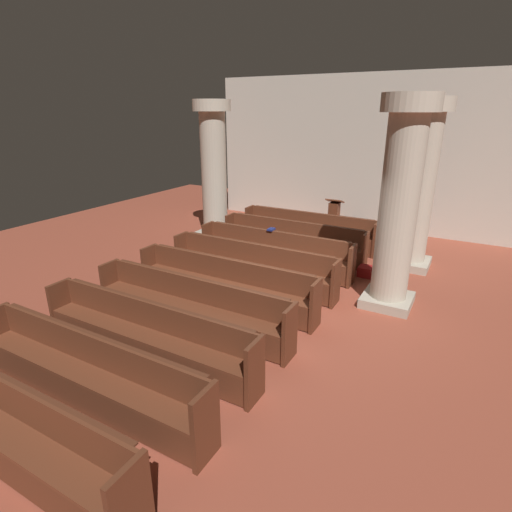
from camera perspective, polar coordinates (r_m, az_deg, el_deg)
ground_plane at (r=7.79m, az=3.14°, el=-6.63°), size 19.20×19.20×0.00m
back_wall at (r=12.79m, az=15.79°, el=13.72°), size 10.00×0.16×4.50m
pew_row_0 at (r=11.00m, az=7.41°, el=3.93°), size 3.70×0.46×0.88m
pew_row_1 at (r=10.09m, az=5.21°, el=2.53°), size 3.70×0.46×0.88m
pew_row_2 at (r=9.20m, az=2.57°, el=0.84°), size 3.70×0.47×0.88m
pew_row_3 at (r=8.34m, az=-0.61°, el=-1.19°), size 3.70×0.46×0.88m
pew_row_4 at (r=7.53m, az=-4.51°, el=-3.67°), size 3.70×0.46×0.88m
pew_row_5 at (r=6.78m, az=-9.34°, el=-6.70°), size 3.70×0.47×0.88m
pew_row_6 at (r=6.11m, az=-15.38°, el=-10.37°), size 3.70×0.46×0.88m
pew_row_7 at (r=5.56m, az=-22.96°, el=-14.69°), size 3.70×0.46×0.88m
pew_row_8 at (r=5.15m, az=-32.35°, el=-19.49°), size 3.70×0.47×0.88m
pillar_aisle_side at (r=9.73m, az=22.11°, el=9.46°), size 1.01×1.01×3.76m
pillar_far_side at (r=11.43m, az=-6.02°, el=12.17°), size 1.01×1.01×3.76m
pillar_aisle_rear at (r=7.49m, az=19.62°, el=7.00°), size 0.96×0.96×3.76m
lectern at (r=12.11m, az=10.95°, el=5.11°), size 0.48×0.45×1.08m
hymn_book at (r=9.31m, az=2.17°, el=3.81°), size 0.13×0.20×0.04m
kneeler_box_red at (r=9.27m, az=15.50°, el=-2.14°), size 0.38×0.32×0.22m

